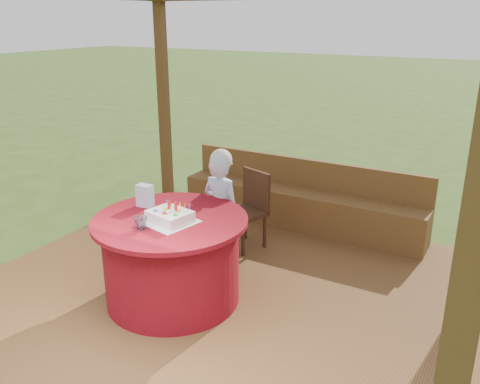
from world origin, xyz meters
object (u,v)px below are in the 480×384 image
birthday_cake (170,217)px  gift_bag (145,196)px  chair (249,206)px  drinking_glass (141,223)px  table (172,259)px  elderly_woman (222,211)px  bench (300,205)px

birthday_cake → gift_bag: gift_bag is taller
chair → drinking_glass: (-0.10, -1.65, 0.38)m
table → elderly_woman: (0.08, 0.71, 0.23)m
chair → gift_bag: size_ratio=4.16×
chair → table: bearing=-91.7°
birthday_cake → drinking_glass: bearing=-116.8°
table → drinking_glass: 0.54m
elderly_woman → gift_bag: 0.78m
bench → table: 2.16m
chair → birthday_cake: size_ratio=1.85×
drinking_glass → bench: bearing=81.3°
table → birthday_cake: birthday_cake is taller
chair → elderly_woman: 0.66m
bench → birthday_cake: (-0.26, -2.20, 0.58)m
elderly_woman → birthday_cake: 0.81m
elderly_woman → chair: bearing=93.7°
birthday_cake → gift_bag: bearing=155.3°
chair → elderly_woman: bearing=-86.3°
birthday_cake → table: bearing=128.5°
bench → gift_bag: (-0.69, -2.01, 0.63)m
birthday_cake → drinking_glass: size_ratio=4.03×
gift_bag → table: bearing=-23.6°
bench → drinking_glass: 2.53m
birthday_cake → gift_bag: (-0.43, 0.20, 0.05)m
gift_bag → birthday_cake: bearing=-29.6°
elderly_woman → drinking_glass: 1.05m
elderly_woman → birthday_cake: (-0.02, -0.78, 0.21)m
bench → elderly_woman: 1.49m
bench → birthday_cake: birthday_cake is taller
drinking_glass → chair: bearing=86.5°
drinking_glass → table: bearing=78.7°
gift_bag → chair: bearing=66.4°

